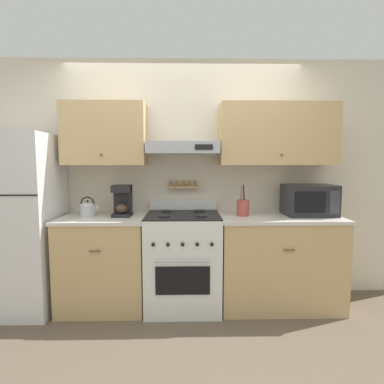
% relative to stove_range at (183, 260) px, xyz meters
% --- Properties ---
extents(ground_plane, '(16.00, 16.00, 0.00)m').
position_rel_stove_range_xyz_m(ground_plane, '(0.00, -0.31, -0.48)').
color(ground_plane, brown).
extents(wall_back, '(5.20, 0.46, 2.55)m').
position_rel_stove_range_xyz_m(wall_back, '(0.07, 0.31, 0.93)').
color(wall_back, beige).
rests_on(wall_back, ground_plane).
extents(counter_left, '(0.85, 0.65, 0.92)m').
position_rel_stove_range_xyz_m(counter_left, '(-0.79, 0.02, -0.02)').
color(counter_left, tan).
rests_on(counter_left, ground_plane).
extents(counter_right, '(1.20, 0.65, 0.92)m').
position_rel_stove_range_xyz_m(counter_right, '(0.97, 0.02, -0.02)').
color(counter_right, tan).
rests_on(counter_right, ground_plane).
extents(stove_range, '(0.72, 0.68, 1.05)m').
position_rel_stove_range_xyz_m(stove_range, '(0.00, 0.00, 0.00)').
color(stove_range, white).
rests_on(stove_range, ground_plane).
extents(refrigerator, '(0.79, 0.70, 1.73)m').
position_rel_stove_range_xyz_m(refrigerator, '(-1.64, -0.02, 0.39)').
color(refrigerator, white).
rests_on(refrigerator, ground_plane).
extents(tea_kettle, '(0.20, 0.15, 0.20)m').
position_rel_stove_range_xyz_m(tea_kettle, '(-0.95, 0.04, 0.52)').
color(tea_kettle, '#B7B7BC').
rests_on(tea_kettle, counter_left).
extents(coffee_maker, '(0.18, 0.20, 0.31)m').
position_rel_stove_range_xyz_m(coffee_maker, '(-0.61, 0.07, 0.60)').
color(coffee_maker, black).
rests_on(coffee_maker, counter_left).
extents(microwave, '(0.49, 0.35, 0.31)m').
position_rel_stove_range_xyz_m(microwave, '(1.28, 0.06, 0.60)').
color(microwave, '#232326').
rests_on(microwave, counter_right).
extents(utensil_crock, '(0.12, 0.12, 0.31)m').
position_rel_stove_range_xyz_m(utensil_crock, '(0.61, 0.04, 0.53)').
color(utensil_crock, '#B24C42').
rests_on(utensil_crock, counter_right).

